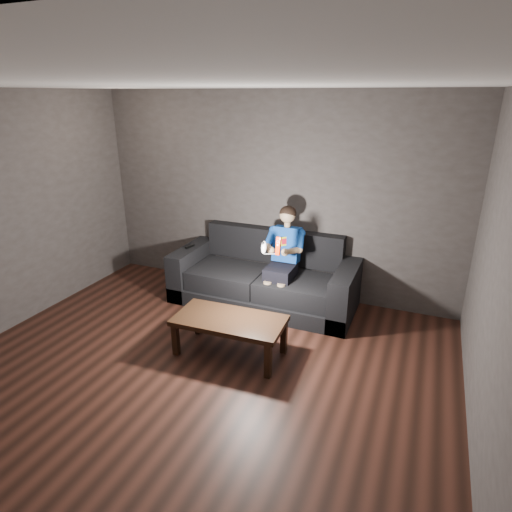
% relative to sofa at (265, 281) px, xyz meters
% --- Properties ---
extents(floor, '(5.00, 5.00, 0.00)m').
position_rel_sofa_xyz_m(floor, '(-0.06, -2.07, -0.30)').
color(floor, black).
rests_on(floor, ground).
extents(back_wall, '(5.00, 0.04, 2.70)m').
position_rel_sofa_xyz_m(back_wall, '(-0.06, 0.43, 1.05)').
color(back_wall, '#393432').
rests_on(back_wall, ground).
extents(right_wall, '(0.04, 5.00, 2.70)m').
position_rel_sofa_xyz_m(right_wall, '(2.44, -2.07, 1.05)').
color(right_wall, '#393432').
rests_on(right_wall, ground).
extents(ceiling, '(5.00, 5.00, 0.02)m').
position_rel_sofa_xyz_m(ceiling, '(-0.06, -2.07, 2.40)').
color(ceiling, silver).
rests_on(ceiling, back_wall).
extents(sofa, '(2.40, 1.04, 0.93)m').
position_rel_sofa_xyz_m(sofa, '(0.00, 0.00, 0.00)').
color(sofa, black).
rests_on(sofa, floor).
extents(child, '(0.50, 0.62, 1.23)m').
position_rel_sofa_xyz_m(child, '(0.27, -0.06, 0.49)').
color(child, black).
rests_on(child, sofa).
extents(wii_remote_red, '(0.05, 0.08, 0.21)m').
position_rel_sofa_xyz_m(wii_remote_red, '(0.37, -0.54, 0.72)').
color(wii_remote_red, red).
rests_on(wii_remote_red, child).
extents(nunchuk_white, '(0.07, 0.10, 0.16)m').
position_rel_sofa_xyz_m(nunchuk_white, '(0.19, -0.53, 0.67)').
color(nunchuk_white, white).
rests_on(nunchuk_white, child).
extents(wii_remote_black, '(0.06, 0.16, 0.03)m').
position_rel_sofa_xyz_m(wii_remote_black, '(-1.08, -0.09, 0.37)').
color(wii_remote_black, black).
rests_on(wii_remote_black, sofa).
extents(coffee_table, '(1.18, 0.63, 0.42)m').
position_rel_sofa_xyz_m(coffee_table, '(0.11, -1.30, 0.06)').
color(coffee_table, black).
rests_on(coffee_table, floor).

